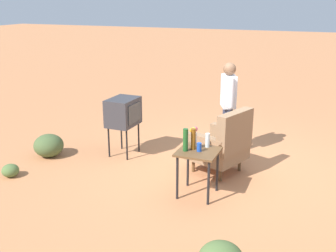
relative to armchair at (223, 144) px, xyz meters
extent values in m
plane|color=#C17A4C|center=(-0.33, -0.06, -0.50)|extent=(60.00, 60.00, 0.00)
cylinder|color=brown|center=(-0.38, -0.25, -0.39)|extent=(0.05, 0.05, 0.22)
cylinder|color=brown|center=(0.12, -0.44, -0.39)|extent=(0.05, 0.05, 0.22)
cylinder|color=brown|center=(-0.19, 0.25, -0.39)|extent=(0.05, 0.05, 0.22)
cylinder|color=brown|center=(0.31, 0.06, -0.39)|extent=(0.05, 0.05, 0.22)
cube|color=#8C6B4C|center=(-0.04, -0.09, -0.18)|extent=(0.98, 0.98, 0.20)
cube|color=#8C6B4C|center=(0.08, 0.20, 0.24)|extent=(0.77, 0.42, 0.64)
cube|color=#8C6B4C|center=(-0.34, 0.02, 0.05)|extent=(0.37, 0.69, 0.26)
cube|color=#8C6B4C|center=(0.26, -0.21, 0.05)|extent=(0.37, 0.69, 0.26)
cylinder|color=black|center=(0.65, -0.35, -0.18)|extent=(0.04, 0.04, 0.64)
cylinder|color=black|center=(1.09, -0.35, -0.18)|extent=(0.04, 0.04, 0.64)
cylinder|color=black|center=(0.65, 0.10, -0.18)|extent=(0.04, 0.04, 0.64)
cylinder|color=black|center=(1.09, 0.10, -0.18)|extent=(0.04, 0.04, 0.64)
cube|color=brown|center=(0.87, -0.13, 0.16)|extent=(0.56, 0.56, 0.03)
cylinder|color=black|center=(0.07, -1.66, -0.22)|extent=(0.03, 0.03, 0.55)
cylinder|color=black|center=(-0.37, -1.65, -0.22)|extent=(0.03, 0.03, 0.55)
cylinder|color=black|center=(0.06, -2.02, -0.22)|extent=(0.03, 0.03, 0.55)
cylinder|color=black|center=(-0.38, -2.01, -0.22)|extent=(0.03, 0.03, 0.55)
cube|color=#333338|center=(-0.16, -1.84, 0.29)|extent=(0.61, 0.46, 0.48)
cube|color=#383D3F|center=(-0.15, -1.61, 0.29)|extent=(0.42, 0.03, 0.34)
cylinder|color=#2D3347|center=(-1.01, -0.20, -0.07)|extent=(0.14, 0.14, 0.86)
cylinder|color=#2D3347|center=(-0.82, -0.11, -0.07)|extent=(0.14, 0.14, 0.86)
cube|color=silver|center=(-0.92, -0.15, 0.64)|extent=(0.42, 0.35, 0.56)
cylinder|color=silver|center=(-1.13, -0.25, 0.67)|extent=(0.09, 0.09, 0.50)
cylinder|color=silver|center=(-0.70, -0.06, 0.67)|extent=(0.09, 0.09, 0.50)
sphere|color=brown|center=(-0.92, -0.15, 1.03)|extent=(0.22, 0.22, 0.22)
cylinder|color=brown|center=(0.83, -0.22, 0.32)|extent=(0.07, 0.07, 0.30)
cylinder|color=#1E5623|center=(0.94, -0.29, 0.33)|extent=(0.07, 0.07, 0.32)
cylinder|color=silver|center=(0.67, -0.06, 0.27)|extent=(0.06, 0.06, 0.20)
cylinder|color=blue|center=(0.88, -0.11, 0.23)|extent=(0.07, 0.07, 0.12)
cylinder|color=silver|center=(0.67, -0.27, 0.26)|extent=(0.09, 0.09, 0.18)
sphere|color=yellow|center=(0.67, -0.27, 0.40)|extent=(0.07, 0.07, 0.07)
sphere|color=#E04C66|center=(0.63, -0.26, 0.40)|extent=(0.07, 0.07, 0.07)
sphere|color=orange|center=(0.70, -0.28, 0.40)|extent=(0.07, 0.07, 0.07)
ellipsoid|color=#516B38|center=(1.37, -3.05, -0.40)|extent=(0.27, 0.27, 0.21)
ellipsoid|color=#475B33|center=(0.43, -3.03, -0.30)|extent=(0.52, 0.52, 0.40)
camera|label=1|loc=(5.92, 1.44, 2.20)|focal=43.56mm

